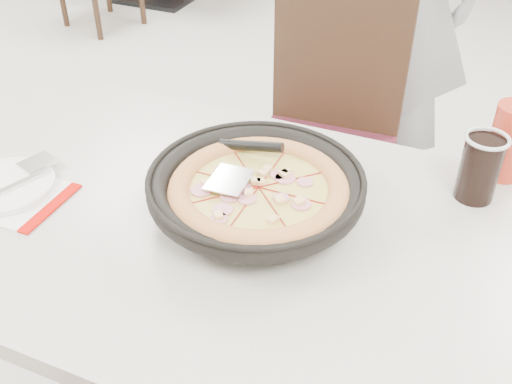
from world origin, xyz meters
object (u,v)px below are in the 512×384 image
at_px(main_table, 234,350).
at_px(pizza_pan, 256,195).
at_px(pizza, 259,197).
at_px(side_plate, 6,186).
at_px(red_cup, 509,141).
at_px(chair_far, 319,152).
at_px(cola_glass, 479,169).

xyz_separation_m(main_table, pizza_pan, (0.03, 0.04, 0.42)).
relative_size(pizza_pan, pizza, 1.08).
height_order(pizza, side_plate, pizza).
xyz_separation_m(pizza, red_cup, (0.40, 0.35, 0.02)).
relative_size(pizza_pan, red_cup, 2.08).
relative_size(pizza, red_cup, 1.94).
distance_m(pizza_pan, side_plate, 0.51).
bearing_deg(pizza_pan, chair_far, 96.60).
height_order(main_table, pizza_pan, pizza_pan).
relative_size(chair_far, side_plate, 4.93).
distance_m(chair_far, pizza_pan, 0.75).
xyz_separation_m(chair_far, red_cup, (0.50, -0.35, 0.35)).
bearing_deg(chair_far, pizza_pan, 93.47).
bearing_deg(main_table, chair_far, 93.50).
distance_m(main_table, chair_far, 0.73).
relative_size(main_table, chair_far, 1.26).
relative_size(chair_far, red_cup, 5.94).
bearing_deg(main_table, pizza, 21.48).
height_order(side_plate, cola_glass, cola_glass).
height_order(main_table, red_cup, red_cup).
bearing_deg(pizza_pan, cola_glass, 30.30).
height_order(side_plate, red_cup, red_cup).
relative_size(chair_far, pizza, 3.07).
bearing_deg(red_cup, main_table, -140.90).
xyz_separation_m(main_table, cola_glass, (0.41, 0.26, 0.44)).
relative_size(pizza, cola_glass, 2.38).
distance_m(main_table, side_plate, 0.61).
bearing_deg(chair_far, red_cup, 141.79).
height_order(chair_far, cola_glass, chair_far).
relative_size(main_table, pizza, 3.87).
bearing_deg(red_cup, chair_far, 144.93).
height_order(pizza, cola_glass, cola_glass).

